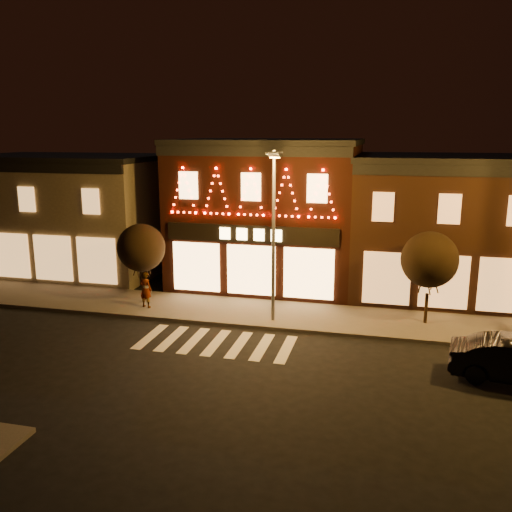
% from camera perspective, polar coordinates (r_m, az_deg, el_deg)
% --- Properties ---
extents(ground, '(120.00, 120.00, 0.00)m').
position_cam_1_polar(ground, '(19.93, -7.82, -13.10)').
color(ground, black).
rests_on(ground, ground).
extents(sidewalk_far, '(44.00, 4.00, 0.15)m').
position_cam_1_polar(sidewalk_far, '(26.50, 2.66, -6.14)').
color(sidewalk_far, '#47423D').
rests_on(sidewalk_far, ground).
extents(building_left, '(12.20, 8.28, 7.30)m').
position_cam_1_polar(building_left, '(36.80, -18.92, 4.28)').
color(building_left, '#695D4A').
rests_on(building_left, ground).
extents(building_pulp, '(10.20, 8.34, 8.30)m').
position_cam_1_polar(building_pulp, '(31.65, 1.30, 4.60)').
color(building_pulp, black).
rests_on(building_pulp, ground).
extents(building_right_a, '(9.20, 8.28, 7.50)m').
position_cam_1_polar(building_right_a, '(31.10, 18.67, 3.04)').
color(building_right_a, '#371D13').
rests_on(building_right_a, ground).
extents(streetlamp_mid, '(0.70, 1.78, 7.77)m').
position_cam_1_polar(streetlamp_mid, '(24.21, 1.86, 3.38)').
color(streetlamp_mid, '#59595E').
rests_on(streetlamp_mid, sidewalk_far).
extents(tree_left, '(2.42, 2.42, 4.05)m').
position_cam_1_polar(tree_left, '(28.11, -11.89, 0.85)').
color(tree_left, black).
rests_on(tree_left, sidewalk_far).
extents(tree_right, '(2.53, 2.53, 4.23)m').
position_cam_1_polar(tree_right, '(25.58, 17.66, -0.37)').
color(tree_right, black).
rests_on(tree_right, sidewalk_far).
extents(pedestrian, '(0.74, 0.57, 1.81)m').
position_cam_1_polar(pedestrian, '(27.62, -11.44, -3.47)').
color(pedestrian, gray).
rests_on(pedestrian, sidewalk_far).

